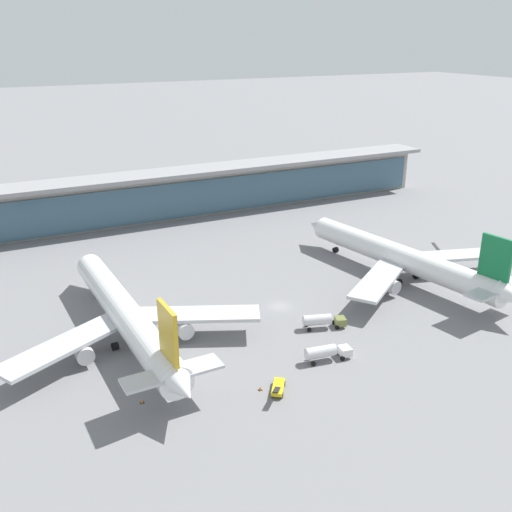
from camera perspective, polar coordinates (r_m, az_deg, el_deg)
The scene contains 11 objects.
ground_plane at distance 125.95m, azimuth 2.25°, elevation -4.95°, with size 1200.00×1200.00×0.00m, color slate.
airliner_left_stand at distance 112.42m, azimuth -12.49°, elevation -5.76°, with size 49.54×64.36×17.15m.
airliner_centre_stand at distance 141.52m, azimuth 14.26°, elevation -0.23°, with size 48.92×64.25×17.15m.
service_truck_near_nose_red at distance 160.20m, azimuth 17.66°, elevation 0.16°, with size 2.46×6.92×2.70m.
service_truck_under_wing_yellow at distance 97.80m, azimuth 2.17°, elevation -12.72°, with size 5.03×6.33×2.70m.
service_truck_mid_apron_olive at distance 117.12m, azimuth 6.50°, elevation -6.26°, with size 8.88×4.71×2.95m.
service_truck_by_tail_white at distance 106.38m, azimuth 6.87°, elevation -9.28°, with size 8.84×3.60×2.95m.
terminal_building at distance 186.01m, azimuth -8.60°, elevation 6.05°, with size 188.90×12.80×15.20m.
safety_cone_alpha at distance 98.38m, azimuth -8.77°, elevation -13.10°, with size 0.62×0.62×0.70m.
safety_cone_bravo at distance 98.40m, azimuth 0.41°, elevation -12.81°, with size 0.62×0.62×0.70m.
safety_cone_charlie at distance 97.13m, azimuth -11.06°, elevation -13.76°, with size 0.62×0.62×0.70m.
Camera 1 is at (-55.37, -98.83, 55.05)m, focal length 40.95 mm.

